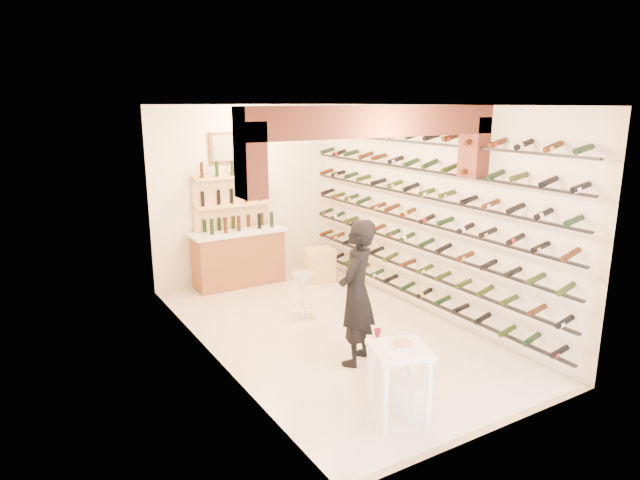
# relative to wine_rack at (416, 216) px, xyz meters

# --- Properties ---
(ground) EXTENTS (6.00, 6.00, 0.00)m
(ground) POSITION_rel_wine_rack_xyz_m (-1.53, 0.00, -1.55)
(ground) COLOR silver
(ground) RESTS_ON ground
(room_shell) EXTENTS (3.52, 6.02, 3.21)m
(room_shell) POSITION_rel_wine_rack_xyz_m (-1.53, -0.26, 0.70)
(room_shell) COLOR white
(room_shell) RESTS_ON ground
(wine_rack) EXTENTS (0.32, 5.70, 2.56)m
(wine_rack) POSITION_rel_wine_rack_xyz_m (0.00, 0.00, 0.00)
(wine_rack) COLOR black
(wine_rack) RESTS_ON ground
(back_counter) EXTENTS (1.70, 0.62, 1.29)m
(back_counter) POSITION_rel_wine_rack_xyz_m (-1.83, 2.65, -1.02)
(back_counter) COLOR brown
(back_counter) RESTS_ON ground
(back_shelving) EXTENTS (1.40, 0.31, 2.73)m
(back_shelving) POSITION_rel_wine_rack_xyz_m (-1.83, 2.89, -0.38)
(back_shelving) COLOR #E3BE7F
(back_shelving) RESTS_ON ground
(tasting_table) EXTENTS (0.71, 0.71, 0.99)m
(tasting_table) POSITION_rel_wine_rack_xyz_m (-2.17, -2.33, -0.88)
(tasting_table) COLOR white
(tasting_table) RESTS_ON ground
(white_stool) EXTENTS (0.37, 0.37, 0.39)m
(white_stool) POSITION_rel_wine_rack_xyz_m (-1.98, -2.33, -1.35)
(white_stool) COLOR white
(white_stool) RESTS_ON ground
(person) EXTENTS (0.81, 0.76, 1.86)m
(person) POSITION_rel_wine_rack_xyz_m (-1.78, -1.00, -0.62)
(person) COLOR black
(person) RESTS_ON ground
(chrome_barstool) EXTENTS (0.37, 0.37, 0.73)m
(chrome_barstool) POSITION_rel_wine_rack_xyz_m (-1.64, 0.61, -1.13)
(chrome_barstool) COLOR silver
(chrome_barstool) RESTS_ON ground
(crate_lower) EXTENTS (0.56, 0.43, 0.31)m
(crate_lower) POSITION_rel_wine_rack_xyz_m (-0.49, 2.07, -1.39)
(crate_lower) COLOR #E7C57F
(crate_lower) RESTS_ON ground
(crate_upper) EXTENTS (0.56, 0.40, 0.31)m
(crate_upper) POSITION_rel_wine_rack_xyz_m (-0.49, 2.07, -1.08)
(crate_upper) COLOR #E7C57F
(crate_upper) RESTS_ON crate_lower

